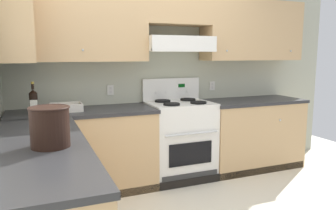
# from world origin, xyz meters

# --- Properties ---
(wall_back) EXTENTS (4.68, 0.57, 2.55)m
(wall_back) POSITION_xyz_m (0.41, 1.53, 1.48)
(wall_back) COLOR #B7BAA3
(wall_back) RESTS_ON ground_plane
(counter_back_run) EXTENTS (3.60, 0.65, 0.91)m
(counter_back_run) POSITION_xyz_m (0.23, 1.24, 0.45)
(counter_back_run) COLOR tan
(counter_back_run) RESTS_ON ground_plane
(counter_left_run) EXTENTS (0.63, 1.91, 0.91)m
(counter_left_run) POSITION_xyz_m (-1.24, -0.00, 0.45)
(counter_left_run) COLOR tan
(counter_left_run) RESTS_ON ground_plane
(stove) EXTENTS (0.76, 0.62, 1.20)m
(stove) POSITION_xyz_m (0.36, 1.25, 0.48)
(stove) COLOR white
(stove) RESTS_ON ground_plane
(wine_bottle) EXTENTS (0.08, 0.08, 0.32)m
(wine_bottle) POSITION_xyz_m (-1.26, 1.20, 1.04)
(wine_bottle) COLOR black
(wine_bottle) RESTS_ON counter_back_run
(bowl) EXTENTS (0.33, 0.26, 0.08)m
(bowl) POSITION_xyz_m (-0.95, 1.27, 0.94)
(bowl) COLOR beige
(bowl) RESTS_ON counter_back_run
(bucket) EXTENTS (0.26, 0.26, 0.26)m
(bucket) POSITION_xyz_m (-1.17, -0.10, 1.05)
(bucket) COLOR black
(bucket) RESTS_ON counter_left_run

